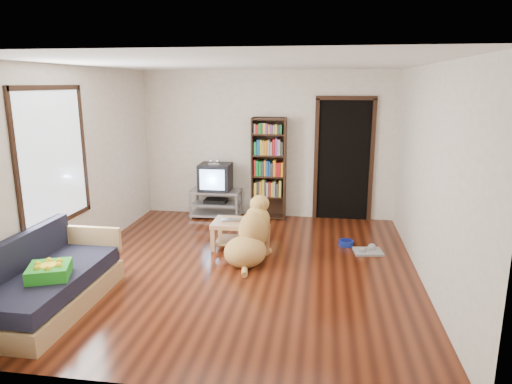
# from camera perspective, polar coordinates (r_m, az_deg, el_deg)

# --- Properties ---
(ground) EXTENTS (5.00, 5.00, 0.00)m
(ground) POSITION_cam_1_polar(r_m,az_deg,el_deg) (6.10, -1.63, -9.42)
(ground) COLOR #5A220F
(ground) RESTS_ON ground
(ceiling) EXTENTS (5.00, 5.00, 0.00)m
(ceiling) POSITION_cam_1_polar(r_m,az_deg,el_deg) (5.63, -1.81, 15.77)
(ceiling) COLOR white
(ceiling) RESTS_ON ground
(wall_back) EXTENTS (4.50, 0.00, 4.50)m
(wall_back) POSITION_cam_1_polar(r_m,az_deg,el_deg) (8.17, 1.42, 5.90)
(wall_back) COLOR silver
(wall_back) RESTS_ON ground
(wall_front) EXTENTS (4.50, 0.00, 4.50)m
(wall_front) POSITION_cam_1_polar(r_m,az_deg,el_deg) (3.37, -9.32, -5.24)
(wall_front) COLOR silver
(wall_front) RESTS_ON ground
(wall_left) EXTENTS (0.00, 5.00, 5.00)m
(wall_left) POSITION_cam_1_polar(r_m,az_deg,el_deg) (6.51, -21.63, 3.02)
(wall_left) COLOR silver
(wall_left) RESTS_ON ground
(wall_right) EXTENTS (0.00, 5.00, 5.00)m
(wall_right) POSITION_cam_1_polar(r_m,az_deg,el_deg) (5.77, 20.85, 1.86)
(wall_right) COLOR silver
(wall_right) RESTS_ON ground
(green_cushion) EXTENTS (0.52, 0.52, 0.13)m
(green_cushion) POSITION_cam_1_polar(r_m,az_deg,el_deg) (5.21, -24.43, -9.01)
(green_cushion) COLOR green
(green_cushion) RESTS_ON sofa
(laptop) EXTENTS (0.34, 0.26, 0.02)m
(laptop) POSITION_cam_1_polar(r_m,az_deg,el_deg) (6.69, -3.08, -3.60)
(laptop) COLOR #B7B7BC
(laptop) RESTS_ON coffee_table
(dog_bowl) EXTENTS (0.22, 0.22, 0.08)m
(dog_bowl) POSITION_cam_1_polar(r_m,az_deg,el_deg) (7.00, 11.19, -6.27)
(dog_bowl) COLOR #162A9A
(dog_bowl) RESTS_ON ground
(grey_rag) EXTENTS (0.44, 0.37, 0.03)m
(grey_rag) POSITION_cam_1_polar(r_m,az_deg,el_deg) (6.80, 13.81, -7.24)
(grey_rag) COLOR gray
(grey_rag) RESTS_ON ground
(window) EXTENTS (0.03, 1.46, 1.70)m
(window) POSITION_cam_1_polar(r_m,az_deg,el_deg) (6.05, -24.01, 4.00)
(window) COLOR white
(window) RESTS_ON wall_left
(doorway) EXTENTS (1.03, 0.05, 2.19)m
(doorway) POSITION_cam_1_polar(r_m,az_deg,el_deg) (8.12, 10.91, 4.32)
(doorway) COLOR black
(doorway) RESTS_ON wall_back
(tv_stand) EXTENTS (0.90, 0.45, 0.50)m
(tv_stand) POSITION_cam_1_polar(r_m,az_deg,el_deg) (8.28, -5.03, -1.31)
(tv_stand) COLOR #99999E
(tv_stand) RESTS_ON ground
(crt_tv) EXTENTS (0.55, 0.52, 0.58)m
(crt_tv) POSITION_cam_1_polar(r_m,az_deg,el_deg) (8.20, -5.06, 1.93)
(crt_tv) COLOR black
(crt_tv) RESTS_ON tv_stand
(bookshelf) EXTENTS (0.60, 0.30, 1.80)m
(bookshelf) POSITION_cam_1_polar(r_m,az_deg,el_deg) (8.05, 1.62, 3.63)
(bookshelf) COLOR black
(bookshelf) RESTS_ON ground
(sofa) EXTENTS (0.80, 1.80, 0.80)m
(sofa) POSITION_cam_1_polar(r_m,az_deg,el_deg) (5.48, -24.47, -10.49)
(sofa) COLOR tan
(sofa) RESTS_ON ground
(coffee_table) EXTENTS (0.55, 0.55, 0.40)m
(coffee_table) POSITION_cam_1_polar(r_m,az_deg,el_deg) (6.76, -3.01, -4.60)
(coffee_table) COLOR tan
(coffee_table) RESTS_ON ground
(dog) EXTENTS (0.74, 1.09, 0.90)m
(dog) POSITION_cam_1_polar(r_m,az_deg,el_deg) (6.23, -0.61, -5.67)
(dog) COLOR tan
(dog) RESTS_ON ground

